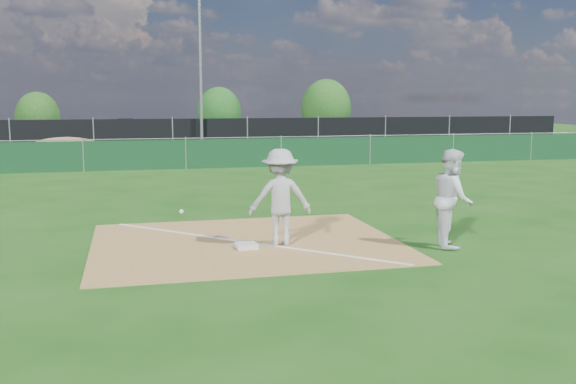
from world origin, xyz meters
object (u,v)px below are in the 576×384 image
object	(u,v)px
car_right	(249,135)
car_left	(43,135)
play_at_first	(280,197)
light_pole	(201,76)
tree_left	(38,117)
tree_right	(326,108)
first_base	(246,246)
runner	(452,198)
tree_mid	(219,113)
car_mid	(134,133)

from	to	relation	value
car_right	car_left	bearing A→B (deg)	76.65
play_at_first	car_right	xyz separation A→B (m)	(4.27, 26.63, -0.34)
light_pole	tree_left	distance (m)	14.20
tree_right	play_at_first	bearing A→B (deg)	-108.66
car_right	tree_left	world-z (taller)	tree_left
first_base	car_right	xyz separation A→B (m)	(4.96, 26.72, 0.56)
play_at_first	car_right	bearing A→B (deg)	80.89
car_left	tree_left	distance (m)	5.79
first_base	car_right	distance (m)	27.18
runner	tree_left	xyz separation A→B (m)	(-11.78, 33.28, 0.74)
runner	tree_right	distance (m)	34.04
tree_left	tree_right	size ratio (longest dim) A/B	0.78
runner	tree_mid	world-z (taller)	tree_mid
first_base	car_left	xyz separation A→B (m)	(-6.92, 26.90, 0.76)
light_pole	car_right	size ratio (longest dim) A/B	1.90
runner	tree_mid	bearing A→B (deg)	17.44
play_at_first	tree_left	xyz separation A→B (m)	(-8.57, 32.44, 0.74)
tree_right	tree_mid	bearing A→B (deg)	174.84
car_right	tree_mid	xyz separation A→B (m)	(-0.97, 6.35, 1.26)
first_base	play_at_first	size ratio (longest dim) A/B	0.16
light_pole	car_left	bearing A→B (deg)	151.07
runner	car_left	size ratio (longest dim) A/B	0.40
runner	tree_right	world-z (taller)	tree_right
car_left	tree_right	xyz separation A→B (m)	(18.52, 5.49, 1.36)
runner	car_mid	xyz separation A→B (m)	(-5.77, 28.04, -0.11)
first_base	tree_mid	bearing A→B (deg)	83.12
car_mid	tree_left	bearing A→B (deg)	50.43
tree_left	car_left	bearing A→B (deg)	-80.39
car_left	tree_mid	bearing A→B (deg)	-58.04
first_base	car_left	world-z (taller)	car_left
tree_right	tree_left	bearing A→B (deg)	179.58
car_mid	runner	bearing A→B (deg)	-166.91
light_pole	car_left	distance (m)	10.23
first_base	tree_mid	distance (m)	33.37
tree_left	tree_mid	world-z (taller)	tree_mid
light_pole	tree_right	distance (m)	14.40
play_at_first	car_left	distance (m)	27.86
car_mid	tree_right	xyz separation A→B (m)	(13.46, 5.09, 1.33)
play_at_first	car_left	world-z (taller)	play_at_first
play_at_first	runner	xyz separation A→B (m)	(3.22, -0.84, -0.01)
tree_mid	tree_right	xyz separation A→B (m)	(7.61, -0.69, 0.30)
runner	tree_right	xyz separation A→B (m)	(7.69, 33.14, 1.22)
car_left	car_right	world-z (taller)	car_left
first_base	tree_mid	world-z (taller)	tree_mid
first_base	play_at_first	bearing A→B (deg)	7.76
tree_left	tree_mid	xyz separation A→B (m)	(11.87, 0.54, 0.18)
car_mid	car_right	distance (m)	6.85
tree_mid	car_right	bearing A→B (deg)	-81.33
play_at_first	car_mid	xyz separation A→B (m)	(-2.55, 27.20, -0.12)
light_pole	first_base	distance (m)	22.60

